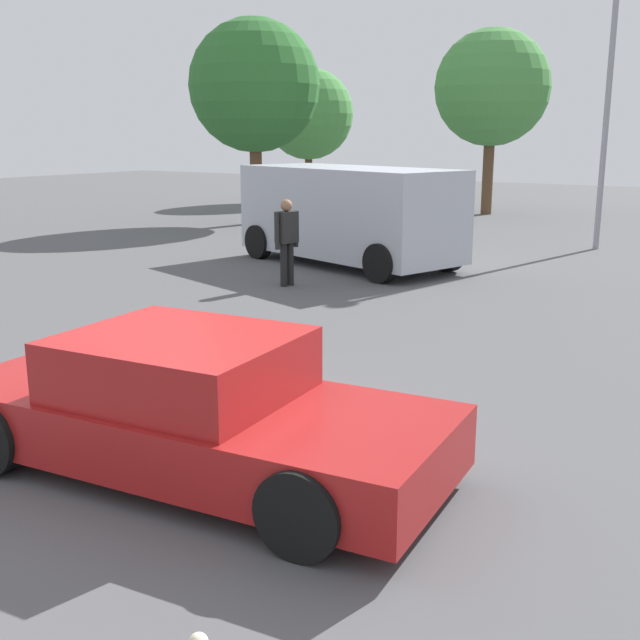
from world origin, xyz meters
TOP-DOWN VIEW (x-y plane):
  - ground_plane at (0.00, 0.00)m, footprint 80.00×80.00m
  - sedan_foreground at (0.18, -0.23)m, footprint 4.46×2.12m
  - van_white at (-4.00, 9.68)m, footprint 5.53×3.52m
  - pedestrian at (-3.76, 6.98)m, footprint 0.31×0.56m
  - light_post_near at (0.01, 14.99)m, footprint 0.44×0.44m
  - tree_back_left at (-10.48, 15.09)m, footprint 4.02×4.02m
  - tree_back_center at (-13.42, 22.69)m, footprint 3.66×3.66m
  - tree_back_right at (-5.33, 21.76)m, footprint 3.94×3.94m

SIDE VIEW (x-z plane):
  - ground_plane at x=0.00m, z-range 0.00..0.00m
  - sedan_foreground at x=0.18m, z-range -0.04..1.13m
  - pedestrian at x=-3.76m, z-range 0.15..1.76m
  - van_white at x=-4.00m, z-range 0.09..2.17m
  - tree_back_center at x=-13.42m, z-range 0.86..6.25m
  - tree_back_left at x=-10.48m, z-range 1.08..7.30m
  - tree_back_right at x=-5.33m, z-range 1.15..7.44m
  - light_post_near at x=0.01m, z-range 1.23..8.80m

